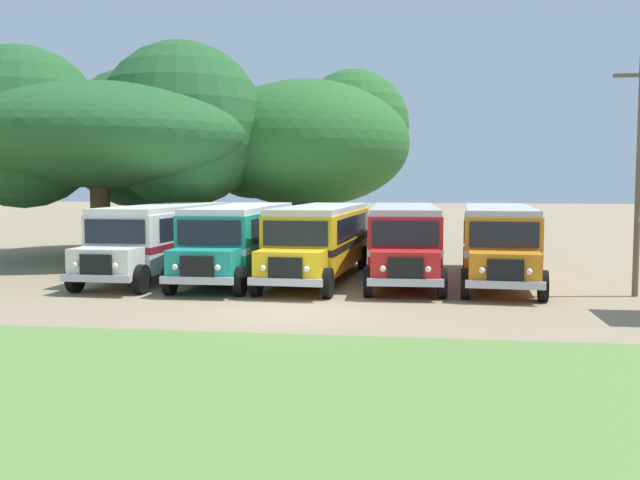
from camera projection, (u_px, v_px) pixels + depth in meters
name	position (u px, v px, depth m)	size (l,w,h in m)	color
ground_plane	(291.00, 311.00, 21.22)	(220.00, 220.00, 0.00)	#937F60
foreground_grass_strip	(208.00, 391.00, 13.08)	(80.00, 10.10, 0.01)	olive
parked_bus_slot_0	(163.00, 236.00, 29.29)	(2.99, 10.88, 2.82)	silver
parked_bus_slot_1	(240.00, 237.00, 28.79)	(2.72, 10.84, 2.82)	teal
parked_bus_slot_2	(320.00, 238.00, 28.36)	(3.17, 10.91, 2.82)	yellow
parked_bus_slot_3	(404.00, 238.00, 28.35)	(3.01, 10.88, 2.82)	red
parked_bus_slot_4	(499.00, 239.00, 27.75)	(3.24, 10.92, 2.82)	orange
broad_shade_tree	(308.00, 141.00, 39.65)	(11.28, 12.01, 9.91)	brown
secondary_tree	(111.00, 132.00, 35.99)	(15.13, 14.52, 10.70)	brown
utility_pole	(639.00, 170.00, 23.59)	(1.80, 0.20, 7.79)	brown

